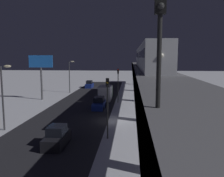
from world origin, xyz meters
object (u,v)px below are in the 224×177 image
Objects in this scene: rail_signal at (160,26)px; sedan_blue_2 at (89,85)px; sedan_blue at (99,104)px; traffic_light_near at (107,99)px; commercial_billboard at (41,66)px; box_truck at (106,93)px; traffic_light_mid at (118,81)px; sedan_black at (57,138)px; subway_train at (147,57)px.

sedan_blue_2 is at bearing -77.68° from rail_signal.
rail_signal is at bearing -78.55° from sedan_blue.
rail_signal reaches higher than traffic_light_near.
sedan_blue_2 is 0.51× the size of commercial_billboard.
sedan_blue_2 is 0.62× the size of box_truck.
rail_signal is 36.50m from traffic_light_mid.
box_truck is 5.37m from traffic_light_mid.
rail_signal is 0.62× the size of traffic_light_near.
sedan_blue is at bearing 88.72° from box_truck.
rail_signal is 18.04m from sedan_black.
traffic_light_near is (-4.70, -2.31, 3.40)m from sedan_black.
rail_signal is 32.47m from sedan_blue.
sedan_blue is at bearing 61.32° from traffic_light_mid.
sedan_black is (8.01, -13.60, -8.74)m from rail_signal.
sedan_blue is (8.01, 1.51, -7.80)m from subway_train.
traffic_light_near is (3.31, -15.90, -5.34)m from rail_signal.
subway_train reaches higher than sedan_blue.
traffic_light_near is at bearing 125.06° from commercial_billboard.
sedan_blue is 0.74× the size of traffic_light_mid.
traffic_light_mid is at bearing -84.74° from rail_signal.
traffic_light_mid is at bearing -36.61° from subway_train.
commercial_billboard is at bearing 6.92° from box_truck.
box_truck is at bearing 88.72° from sedan_blue.
sedan_blue is 17.15m from sedan_black.
sedan_black is at bearing 78.13° from traffic_light_mid.
subway_train is at bearing 164.06° from commercial_billboard.
subway_train is 8.05× the size of sedan_blue_2.
traffic_light_near is at bearing 90.00° from traffic_light_mid.
rail_signal is 0.54× the size of box_truck.
rail_signal is at bearing -59.50° from sedan_black.
traffic_light_near reaches higher than sedan_black.
traffic_light_mid reaches higher than sedan_blue_2.
sedan_blue_2 is at bearing -60.61° from subway_train.
commercial_billboard is at bearing 72.40° from sedan_blue_2.
sedan_blue_2 is (12.61, -57.74, -8.74)m from rail_signal.
sedan_blue is 0.74× the size of traffic_light_near.
box_truck is (-6.60, 18.13, 0.55)m from sedan_blue_2.
rail_signal is 40.90m from box_truck.
sedan_blue_2 is at bearing -66.89° from traffic_light_mid.
traffic_light_mid is (-2.70, 3.66, 2.85)m from box_truck.
subway_train is at bearing 136.31° from box_truck.
subway_train is 9.22× the size of rail_signal.
sedan_black is at bearing 95.95° from sedan_blue_2.
sedan_black is 0.65× the size of traffic_light_near.
subway_train is 11.28m from sedan_blue.
box_truck reaches higher than sedan_blue.
subway_train is at bearing 62.15° from sedan_black.
rail_signal is 42.56m from commercial_billboard.
rail_signal is 59.75m from sedan_blue_2.
sedan_blue_2 is 23.93m from traffic_light_mid.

